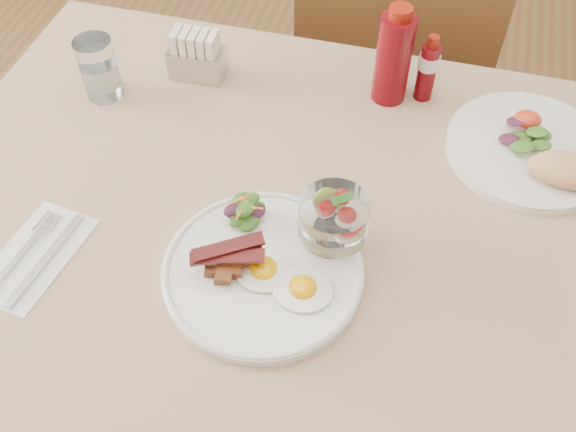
% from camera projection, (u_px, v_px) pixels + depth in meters
% --- Properties ---
extents(table, '(1.33, 0.88, 0.75)m').
position_uv_depth(table, '(337.00, 263.00, 1.02)').
color(table, brown).
rests_on(table, ground).
extents(chair_far, '(0.42, 0.42, 0.93)m').
position_uv_depth(chair_far, '(392.00, 74.00, 1.53)').
color(chair_far, brown).
rests_on(chair_far, ground).
extents(main_plate, '(0.28, 0.28, 0.02)m').
position_uv_depth(main_plate, '(263.00, 272.00, 0.89)').
color(main_plate, silver).
rests_on(main_plate, table).
extents(fried_eggs, '(0.16, 0.11, 0.02)m').
position_uv_depth(fried_eggs, '(283.00, 279.00, 0.86)').
color(fried_eggs, white).
rests_on(fried_eggs, main_plate).
extents(bacon_potato_pile, '(0.11, 0.07, 0.04)m').
position_uv_depth(bacon_potato_pile, '(228.00, 260.00, 0.87)').
color(bacon_potato_pile, brown).
rests_on(bacon_potato_pile, main_plate).
extents(side_salad, '(0.07, 0.06, 0.04)m').
position_uv_depth(side_salad, '(245.00, 212.00, 0.93)').
color(side_salad, '#224913').
rests_on(side_salad, main_plate).
extents(fruit_cup, '(0.10, 0.10, 0.10)m').
position_uv_depth(fruit_cup, '(334.00, 218.00, 0.87)').
color(fruit_cup, white).
rests_on(fruit_cup, main_plate).
extents(second_plate, '(0.27, 0.27, 0.07)m').
position_uv_depth(second_plate, '(539.00, 153.00, 1.02)').
color(second_plate, silver).
rests_on(second_plate, table).
extents(ketchup_bottle, '(0.06, 0.06, 0.18)m').
position_uv_depth(ketchup_bottle, '(394.00, 57.00, 1.07)').
color(ketchup_bottle, '#58050B').
rests_on(ketchup_bottle, table).
extents(hot_sauce_bottle, '(0.04, 0.04, 0.13)m').
position_uv_depth(hot_sauce_bottle, '(428.00, 69.00, 1.09)').
color(hot_sauce_bottle, '#58050B').
rests_on(hot_sauce_bottle, table).
extents(sugar_caddy, '(0.10, 0.06, 0.09)m').
position_uv_depth(sugar_caddy, '(197.00, 57.00, 1.14)').
color(sugar_caddy, '#B5B5B9').
rests_on(sugar_caddy, table).
extents(water_glass, '(0.06, 0.06, 0.11)m').
position_uv_depth(water_glass, '(100.00, 71.00, 1.10)').
color(water_glass, white).
rests_on(water_glass, table).
extents(napkin_cutlery, '(0.12, 0.19, 0.01)m').
position_uv_depth(napkin_cutlery, '(35.00, 256.00, 0.91)').
color(napkin_cutlery, silver).
rests_on(napkin_cutlery, table).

